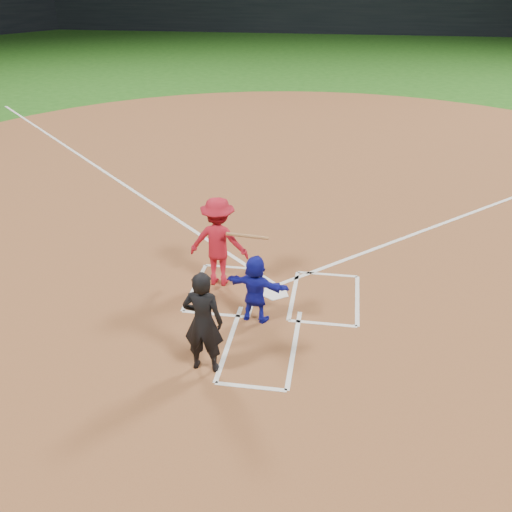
# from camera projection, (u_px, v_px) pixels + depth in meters

# --- Properties ---
(ground) EXTENTS (120.00, 120.00, 0.00)m
(ground) POSITION_uv_depth(u_px,v_px,m) (274.00, 294.00, 11.07)
(ground) COLOR #1E5415
(ground) RESTS_ON ground
(home_plate_dirt) EXTENTS (28.00, 28.00, 0.01)m
(home_plate_dirt) POSITION_uv_depth(u_px,v_px,m) (301.00, 187.00, 16.34)
(home_plate_dirt) COLOR brown
(home_plate_dirt) RESTS_ON ground
(stadium_wall_far) EXTENTS (80.00, 1.20, 3.20)m
(stadium_wall_far) POSITION_uv_depth(u_px,v_px,m) (342.00, 15.00, 52.55)
(stadium_wall_far) COLOR black
(stadium_wall_far) RESTS_ON ground
(home_plate) EXTENTS (0.60, 0.60, 0.02)m
(home_plate) POSITION_uv_depth(u_px,v_px,m) (274.00, 293.00, 11.06)
(home_plate) COLOR white
(home_plate) RESTS_ON home_plate_dirt
(catcher) EXTENTS (1.21, 0.59, 1.26)m
(catcher) POSITION_uv_depth(u_px,v_px,m) (255.00, 289.00, 9.97)
(catcher) COLOR #1418A4
(catcher) RESTS_ON home_plate_dirt
(umpire) EXTENTS (0.64, 0.43, 1.71)m
(umpire) POSITION_uv_depth(u_px,v_px,m) (203.00, 322.00, 8.63)
(umpire) COLOR black
(umpire) RESTS_ON home_plate_dirt
(chalk_markings) EXTENTS (28.35, 17.32, 0.01)m
(chalk_markings) POSITION_uv_depth(u_px,v_px,m) (299.00, 196.00, 15.71)
(chalk_markings) COLOR white
(chalk_markings) RESTS_ON home_plate_dirt
(batter_at_plate) EXTENTS (1.58, 0.72, 1.80)m
(batter_at_plate) POSITION_uv_depth(u_px,v_px,m) (218.00, 242.00, 11.03)
(batter_at_plate) COLOR #AC1323
(batter_at_plate) RESTS_ON home_plate_dirt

